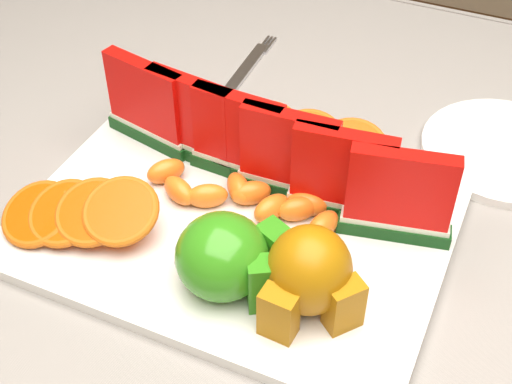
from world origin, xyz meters
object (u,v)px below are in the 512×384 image
fork (241,76)px  platter (237,221)px  pear_cluster (309,275)px  apple_cluster (231,258)px  side_plate (505,150)px

fork → platter: bearing=-65.7°
pear_cluster → fork: (-0.21, 0.31, -0.05)m
pear_cluster → apple_cluster: bearing=-175.2°
pear_cluster → platter: bearing=144.7°
apple_cluster → platter: bearing=112.2°
apple_cluster → side_plate: apple_cluster is taller
pear_cluster → side_plate: (0.12, 0.29, -0.05)m
platter → side_plate: size_ratio=1.72×
apple_cluster → fork: size_ratio=0.57×
side_plate → fork: bearing=176.9°
platter → side_plate: bearing=45.1°
platter → fork: 0.26m
platter → pear_cluster: pear_cluster is taller
platter → pear_cluster: (0.10, -0.07, 0.04)m
platter → fork: platter is taller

